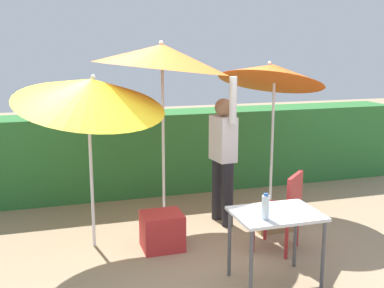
{
  "coord_description": "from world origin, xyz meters",
  "views": [
    {
      "loc": [
        -1.6,
        -4.97,
        2.26
      ],
      "look_at": [
        0.0,
        0.3,
        1.1
      ],
      "focal_mm": 44.82,
      "sensor_mm": 36.0,
      "label": 1
    }
  ],
  "objects_px": {
    "chair_plastic": "(283,206)",
    "crate_cardboard": "(273,217)",
    "person_vendor": "(223,151)",
    "umbrella_rainbow": "(91,92)",
    "folding_table": "(276,221)",
    "umbrella_orange": "(272,74)",
    "bottle_water": "(265,207)",
    "umbrella_yellow": "(162,57)",
    "cooler_box": "(162,231)"
  },
  "relations": [
    {
      "from": "umbrella_orange",
      "to": "crate_cardboard",
      "type": "relative_size",
      "value": 5.23
    },
    {
      "from": "crate_cardboard",
      "to": "bottle_water",
      "type": "xyz_separation_m",
      "value": [
        -0.77,
        -1.36,
        0.67
      ]
    },
    {
      "from": "umbrella_rainbow",
      "to": "crate_cardboard",
      "type": "relative_size",
      "value": 4.94
    },
    {
      "from": "bottle_water",
      "to": "umbrella_orange",
      "type": "bearing_deg",
      "value": 63.28
    },
    {
      "from": "person_vendor",
      "to": "chair_plastic",
      "type": "bearing_deg",
      "value": -71.52
    },
    {
      "from": "umbrella_yellow",
      "to": "crate_cardboard",
      "type": "xyz_separation_m",
      "value": [
        1.21,
        -0.7,
        -1.94
      ]
    },
    {
      "from": "crate_cardboard",
      "to": "folding_table",
      "type": "bearing_deg",
      "value": -115.69
    },
    {
      "from": "umbrella_orange",
      "to": "cooler_box",
      "type": "distance_m",
      "value": 2.58
    },
    {
      "from": "cooler_box",
      "to": "bottle_water",
      "type": "xyz_separation_m",
      "value": [
        0.66,
        -1.22,
        0.62
      ]
    },
    {
      "from": "umbrella_rainbow",
      "to": "person_vendor",
      "type": "relative_size",
      "value": 1.14
    },
    {
      "from": "umbrella_rainbow",
      "to": "crate_cardboard",
      "type": "bearing_deg",
      "value": -4.57
    },
    {
      "from": "folding_table",
      "to": "crate_cardboard",
      "type": "bearing_deg",
      "value": 64.31
    },
    {
      "from": "umbrella_orange",
      "to": "umbrella_yellow",
      "type": "distance_m",
      "value": 1.55
    },
    {
      "from": "umbrella_yellow",
      "to": "chair_plastic",
      "type": "distance_m",
      "value": 2.29
    },
    {
      "from": "umbrella_rainbow",
      "to": "umbrella_orange",
      "type": "height_order",
      "value": "umbrella_orange"
    },
    {
      "from": "umbrella_rainbow",
      "to": "crate_cardboard",
      "type": "height_order",
      "value": "umbrella_rainbow"
    },
    {
      "from": "chair_plastic",
      "to": "crate_cardboard",
      "type": "bearing_deg",
      "value": 72.97
    },
    {
      "from": "umbrella_yellow",
      "to": "cooler_box",
      "type": "distance_m",
      "value": 2.09
    },
    {
      "from": "person_vendor",
      "to": "crate_cardboard",
      "type": "relative_size",
      "value": 4.32
    },
    {
      "from": "chair_plastic",
      "to": "crate_cardboard",
      "type": "height_order",
      "value": "chair_plastic"
    },
    {
      "from": "crate_cardboard",
      "to": "folding_table",
      "type": "distance_m",
      "value": 1.44
    },
    {
      "from": "umbrella_yellow",
      "to": "chair_plastic",
      "type": "height_order",
      "value": "umbrella_yellow"
    },
    {
      "from": "cooler_box",
      "to": "bottle_water",
      "type": "relative_size",
      "value": 1.87
    },
    {
      "from": "umbrella_orange",
      "to": "bottle_water",
      "type": "bearing_deg",
      "value": -116.72
    },
    {
      "from": "umbrella_rainbow",
      "to": "umbrella_yellow",
      "type": "height_order",
      "value": "umbrella_yellow"
    },
    {
      "from": "folding_table",
      "to": "bottle_water",
      "type": "relative_size",
      "value": 3.33
    },
    {
      "from": "umbrella_rainbow",
      "to": "crate_cardboard",
      "type": "xyz_separation_m",
      "value": [
        2.12,
        -0.17,
        -1.59
      ]
    },
    {
      "from": "umbrella_rainbow",
      "to": "bottle_water",
      "type": "relative_size",
      "value": 8.96
    },
    {
      "from": "bottle_water",
      "to": "chair_plastic",
      "type": "bearing_deg",
      "value": 53.06
    },
    {
      "from": "person_vendor",
      "to": "folding_table",
      "type": "bearing_deg",
      "value": -92.9
    },
    {
      "from": "umbrella_yellow",
      "to": "person_vendor",
      "type": "relative_size",
      "value": 1.25
    },
    {
      "from": "cooler_box",
      "to": "folding_table",
      "type": "bearing_deg",
      "value": -52.29
    },
    {
      "from": "chair_plastic",
      "to": "folding_table",
      "type": "xyz_separation_m",
      "value": [
        -0.42,
        -0.66,
        0.12
      ]
    },
    {
      "from": "crate_cardboard",
      "to": "umbrella_orange",
      "type": "bearing_deg",
      "value": 68.27
    },
    {
      "from": "bottle_water",
      "to": "crate_cardboard",
      "type": "bearing_deg",
      "value": 60.56
    },
    {
      "from": "person_vendor",
      "to": "folding_table",
      "type": "distance_m",
      "value": 1.68
    },
    {
      "from": "umbrella_orange",
      "to": "cooler_box",
      "type": "xyz_separation_m",
      "value": [
        -1.75,
        -0.93,
        -1.66
      ]
    },
    {
      "from": "chair_plastic",
      "to": "cooler_box",
      "type": "bearing_deg",
      "value": 161.0
    },
    {
      "from": "chair_plastic",
      "to": "cooler_box",
      "type": "xyz_separation_m",
      "value": [
        -1.26,
        0.43,
        -0.31
      ]
    },
    {
      "from": "umbrella_orange",
      "to": "crate_cardboard",
      "type": "distance_m",
      "value": 1.9
    },
    {
      "from": "chair_plastic",
      "to": "folding_table",
      "type": "relative_size",
      "value": 1.11
    },
    {
      "from": "umbrella_yellow",
      "to": "folding_table",
      "type": "xyz_separation_m",
      "value": [
        0.62,
        -1.93,
        -1.47
      ]
    },
    {
      "from": "cooler_box",
      "to": "umbrella_rainbow",
      "type": "bearing_deg",
      "value": 155.98
    },
    {
      "from": "umbrella_rainbow",
      "to": "cooler_box",
      "type": "xyz_separation_m",
      "value": [
        0.69,
        -0.31,
        -1.54
      ]
    },
    {
      "from": "crate_cardboard",
      "to": "umbrella_rainbow",
      "type": "bearing_deg",
      "value": 175.43
    },
    {
      "from": "person_vendor",
      "to": "umbrella_rainbow",
      "type": "bearing_deg",
      "value": -171.15
    },
    {
      "from": "umbrella_yellow",
      "to": "crate_cardboard",
      "type": "distance_m",
      "value": 2.4
    },
    {
      "from": "umbrella_orange",
      "to": "folding_table",
      "type": "bearing_deg",
      "value": -114.17
    },
    {
      "from": "chair_plastic",
      "to": "folding_table",
      "type": "bearing_deg",
      "value": -122.34
    },
    {
      "from": "folding_table",
      "to": "chair_plastic",
      "type": "bearing_deg",
      "value": 57.66
    }
  ]
}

